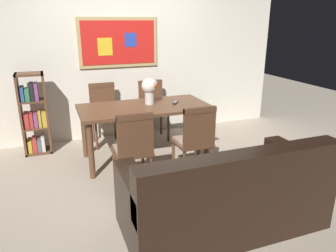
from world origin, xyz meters
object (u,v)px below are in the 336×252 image
Objects in this scene: leather_couch at (225,197)px; tv_remote at (175,103)px; dining_chair_near_right at (195,137)px; dining_chair_far_left at (104,109)px; dining_chair_near_left at (133,145)px; dining_table at (145,113)px; dining_chair_far_right at (153,105)px; potted_ivy at (202,118)px; flower_vase at (150,88)px; bookshelf at (34,116)px.

tv_remote is (0.21, 1.72, 0.44)m from leather_couch.
dining_chair_near_right is 0.51× the size of leather_couch.
dining_chair_far_left is 0.51× the size of leather_couch.
dining_chair_far_left is 1.58m from dining_chair_near_left.
tv_remote is (0.43, -0.02, 0.10)m from dining_table.
dining_chair_near_left is (0.04, -1.58, 0.00)m from dining_chair_far_left.
dining_table is 1.85× the size of dining_chair_far_right.
dining_chair_far_left is at bearing 136.36° from tv_remote.
dining_chair_near_right is 5.97× the size of tv_remote.
dining_chair_near_left is 1.77× the size of potted_ivy.
dining_chair_near_right is 1.00× the size of dining_chair_far_left.
leather_couch is (0.63, -2.52, -0.23)m from dining_chair_far_left.
flower_vase is (-0.12, 1.81, 0.64)m from leather_couch.
dining_chair_near_right is (0.36, -0.79, -0.11)m from dining_table.
dining_chair_far_right is (0.76, -0.04, 0.00)m from dining_chair_far_left.
dining_chair_near_right is at bearing -63.98° from dining_chair_far_left.
flower_vase reaches higher than dining_table.
dining_table is 1.57m from bookshelf.
bookshelf reaches higher than flower_vase.
flower_vase is at bearing -148.14° from potted_ivy.
dining_chair_near_left is 0.51× the size of leather_couch.
dining_chair_near_left is (-0.73, -0.01, 0.00)m from dining_chair_near_right.
bookshelf is at bearing -177.16° from dining_chair_far_left.
potted_ivy is at bearing 44.63° from dining_chair_near_left.
bookshelf is at bearing -178.81° from potted_ivy.
dining_chair_far_right is 2.50m from leather_couch.
dining_chair_far_right is at bearing 65.24° from dining_chair_near_left.
dining_table is 1.85× the size of dining_chair_near_right.
dining_chair_near_left reaches higher than leather_couch.
dining_chair_far_right is 0.80× the size of bookshelf.
dining_chair_near_left reaches higher than tv_remote.
flower_vase is (0.50, -0.71, 0.41)m from dining_chair_far_left.
dining_chair_near_left is 1.14m from tv_remote.
dining_chair_near_right is at bearing 0.51° from dining_chair_near_left.
leather_couch is (-0.13, -2.48, -0.23)m from dining_chair_far_right.
dining_chair_near_left and dining_chair_far_right have the same top height.
dining_chair_far_right reaches higher than potted_ivy.
dining_chair_far_right is at bearing -2.75° from dining_chair_far_left.
dining_chair_far_right is 1.77× the size of potted_ivy.
dining_chair_near_right is at bearing 81.41° from leather_couch.
dining_chair_far_right is at bearing 64.88° from dining_table.
leather_couch is at bearing -112.09° from potted_ivy.
dining_table is 0.89m from dining_chair_near_left.
flower_vase reaches higher than leather_couch.
dining_chair_near_right is at bearing -89.47° from dining_chair_far_right.
dining_chair_far_left is at bearing 125.47° from flower_vase.
flower_vase is at bearing -54.53° from dining_chair_far_left.
leather_couch is 11.80× the size of tv_remote.
dining_chair_near_right is 2.32m from bookshelf.
bookshelf reaches higher than dining_chair_far_left.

